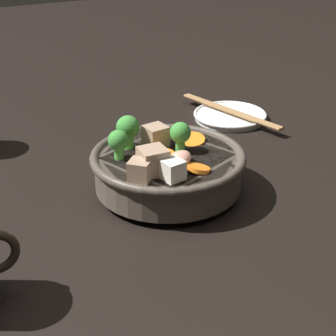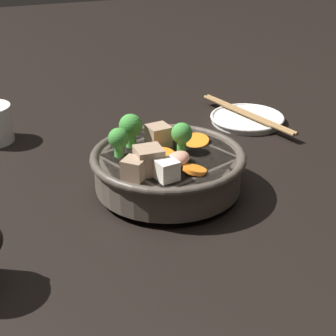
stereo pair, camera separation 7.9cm
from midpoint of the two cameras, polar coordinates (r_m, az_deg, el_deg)
name	(u,v)px [view 1 (the left image)]	position (r m, az deg, el deg)	size (l,w,h in m)	color
ground_plane	(168,191)	(0.81, -2.80, -2.44)	(3.00, 3.00, 0.00)	black
stirfry_bowl	(167,166)	(0.79, -2.96, 0.11)	(0.22, 0.22, 0.11)	#51473D
side_saucer	(230,116)	(1.06, 4.19, 5.27)	(0.14, 0.14, 0.01)	white
chopsticks_pair	(230,111)	(1.06, 4.21, 5.75)	(0.08, 0.23, 0.01)	olive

